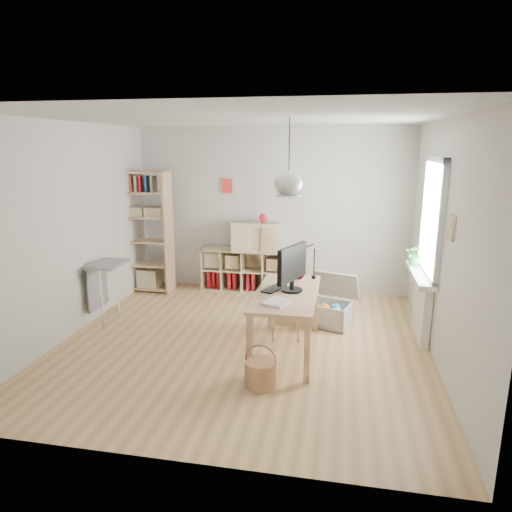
% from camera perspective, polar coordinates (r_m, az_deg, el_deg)
% --- Properties ---
extents(ground, '(4.50, 4.50, 0.00)m').
position_cam_1_polar(ground, '(5.82, -1.55, -10.76)').
color(ground, tan).
rests_on(ground, ground).
extents(room_shell, '(4.50, 4.50, 4.50)m').
position_cam_1_polar(room_shell, '(5.07, 4.10, 9.06)').
color(room_shell, white).
rests_on(room_shell, ground).
extents(window_unit, '(0.07, 1.16, 1.46)m').
position_cam_1_polar(window_unit, '(5.93, 21.26, 4.46)').
color(window_unit, white).
rests_on(window_unit, ground).
extents(radiator, '(0.10, 0.80, 0.80)m').
position_cam_1_polar(radiator, '(6.20, 20.01, -6.06)').
color(radiator, white).
rests_on(radiator, ground).
extents(windowsill, '(0.22, 1.20, 0.06)m').
position_cam_1_polar(windowsill, '(6.06, 19.88, -2.21)').
color(windowsill, white).
rests_on(windowsill, radiator).
extents(desk, '(0.70, 1.50, 0.75)m').
position_cam_1_polar(desk, '(5.35, 3.86, -5.44)').
color(desk, tan).
rests_on(desk, ground).
extents(cube_shelf, '(1.40, 0.38, 0.72)m').
position_cam_1_polar(cube_shelf, '(7.72, -1.71, -2.14)').
color(cube_shelf, tan).
rests_on(cube_shelf, ground).
extents(tall_bookshelf, '(0.80, 0.38, 2.00)m').
position_cam_1_polar(tall_bookshelf, '(7.77, -13.57, 3.56)').
color(tall_bookshelf, tan).
rests_on(tall_bookshelf, ground).
extents(side_table, '(0.40, 0.55, 0.85)m').
position_cam_1_polar(side_table, '(6.60, -18.48, -2.29)').
color(side_table, gray).
rests_on(side_table, ground).
extents(chair, '(0.41, 0.41, 0.75)m').
position_cam_1_polar(chair, '(5.87, 3.76, -6.02)').
color(chair, gray).
rests_on(chair, ground).
extents(wicker_basket, '(0.33, 0.33, 0.46)m').
position_cam_1_polar(wicker_basket, '(4.81, 0.58, -14.33)').
color(wicker_basket, '#A26F49').
rests_on(wicker_basket, ground).
extents(storage_chest, '(0.82, 0.87, 0.67)m').
position_cam_1_polar(storage_chest, '(6.40, 9.07, -6.48)').
color(storage_chest, silver).
rests_on(storage_chest, ground).
extents(monitor, '(0.27, 0.60, 0.54)m').
position_cam_1_polar(monitor, '(5.27, 4.55, -1.23)').
color(monitor, black).
rests_on(monitor, desk).
extents(keyboard, '(0.28, 0.41, 0.02)m').
position_cam_1_polar(keyboard, '(5.40, 2.28, -4.08)').
color(keyboard, black).
rests_on(keyboard, desk).
extents(task_lamp, '(0.39, 0.14, 0.42)m').
position_cam_1_polar(task_lamp, '(5.76, 5.37, -0.16)').
color(task_lamp, black).
rests_on(task_lamp, desk).
extents(yarn_ball, '(0.16, 0.16, 0.16)m').
position_cam_1_polar(yarn_ball, '(5.80, 5.35, -2.15)').
color(yarn_ball, '#44090E').
rests_on(yarn_ball, desk).
extents(paper_tray, '(0.32, 0.35, 0.03)m').
position_cam_1_polar(paper_tray, '(4.93, 2.65, -5.81)').
color(paper_tray, white).
rests_on(paper_tray, desk).
extents(drawer_chest, '(0.86, 0.56, 0.45)m').
position_cam_1_polar(drawer_chest, '(7.49, -0.18, 2.46)').
color(drawer_chest, tan).
rests_on(drawer_chest, cube_shelf).
extents(red_vase, '(0.13, 0.13, 0.16)m').
position_cam_1_polar(red_vase, '(7.41, 0.89, 4.74)').
color(red_vase, maroon).
rests_on(red_vase, drawer_chest).
extents(potted_plant, '(0.28, 0.25, 0.30)m').
position_cam_1_polar(potted_plant, '(6.35, 19.36, 0.21)').
color(potted_plant, '#2A712C').
rests_on(potted_plant, windowsill).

